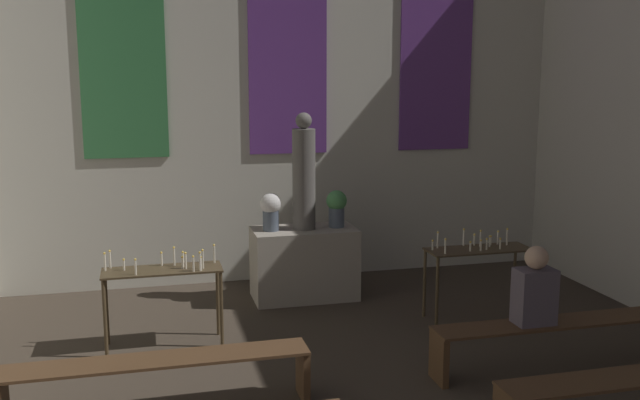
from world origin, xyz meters
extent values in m
cube|color=beige|center=(0.00, 9.13, 2.67)|extent=(7.62, 0.12, 5.33)
cube|color=#33723F|center=(-2.07, 9.05, 3.20)|extent=(1.03, 0.03, 2.98)
cube|color=#60337F|center=(0.00, 9.05, 3.20)|extent=(1.03, 0.03, 2.98)
cube|color=#60337F|center=(2.07, 9.05, 3.20)|extent=(1.03, 0.03, 2.98)
cube|color=gray|center=(0.00, 8.13, 0.44)|extent=(1.27, 0.67, 0.88)
cylinder|color=#5B5651|center=(0.00, 8.13, 1.49)|extent=(0.28, 0.28, 1.22)
sphere|color=#5B5651|center=(0.00, 8.13, 2.20)|extent=(0.20, 0.20, 0.20)
cylinder|color=#4C5666|center=(-0.41, 8.13, 1.00)|extent=(0.19, 0.19, 0.24)
sphere|color=silver|center=(-0.41, 8.13, 1.21)|extent=(0.25, 0.25, 0.25)
cylinder|color=#4C5666|center=(0.41, 8.13, 1.00)|extent=(0.19, 0.19, 0.24)
sphere|color=#4C9351|center=(0.41, 8.13, 1.21)|extent=(0.25, 0.25, 0.25)
cube|color=#473823|center=(-1.74, 6.93, 0.80)|extent=(1.19, 0.41, 0.02)
cylinder|color=#473823|center=(-2.31, 6.76, 0.40)|extent=(0.04, 0.04, 0.79)
cylinder|color=#473823|center=(-1.17, 6.76, 0.40)|extent=(0.04, 0.04, 0.79)
cylinder|color=#473823|center=(-2.31, 7.11, 0.40)|extent=(0.04, 0.04, 0.79)
cylinder|color=#473823|center=(-1.17, 7.11, 0.40)|extent=(0.04, 0.04, 0.79)
cylinder|color=silver|center=(-1.44, 6.77, 0.88)|extent=(0.02, 0.02, 0.14)
sphere|color=#F9CC4C|center=(-1.44, 6.77, 0.96)|extent=(0.02, 0.02, 0.02)
cylinder|color=silver|center=(-1.37, 6.78, 0.87)|extent=(0.02, 0.02, 0.13)
sphere|color=#F9CC4C|center=(-1.37, 6.78, 0.95)|extent=(0.02, 0.02, 0.02)
cylinder|color=silver|center=(-2.11, 6.98, 0.86)|extent=(0.02, 0.02, 0.10)
sphere|color=#F9CC4C|center=(-2.11, 6.98, 0.92)|extent=(0.02, 0.02, 0.02)
cylinder|color=silver|center=(-1.53, 6.96, 0.88)|extent=(0.02, 0.02, 0.14)
sphere|color=#F9CC4C|center=(-1.53, 6.96, 0.97)|extent=(0.02, 0.02, 0.02)
cylinder|color=silver|center=(-1.37, 6.78, 0.90)|extent=(0.02, 0.02, 0.18)
sphere|color=#F9CC4C|center=(-1.37, 6.78, 1.00)|extent=(0.02, 0.02, 0.02)
cylinder|color=silver|center=(-1.20, 7.05, 0.90)|extent=(0.02, 0.02, 0.18)
sphere|color=#F9CC4C|center=(-1.20, 7.05, 1.00)|extent=(0.02, 0.02, 0.02)
cylinder|color=silver|center=(-2.29, 7.00, 0.89)|extent=(0.02, 0.02, 0.17)
sphere|color=#F9CC4C|center=(-2.29, 7.00, 0.99)|extent=(0.02, 0.02, 0.02)
cylinder|color=silver|center=(-1.51, 6.88, 0.89)|extent=(0.02, 0.02, 0.15)
sphere|color=#F9CC4C|center=(-1.51, 6.88, 0.97)|extent=(0.02, 0.02, 0.02)
cylinder|color=silver|center=(-1.34, 6.85, 0.90)|extent=(0.02, 0.02, 0.18)
sphere|color=#F9CC4C|center=(-1.34, 6.85, 1.00)|extent=(0.02, 0.02, 0.02)
cylinder|color=silver|center=(-2.00, 6.78, 0.88)|extent=(0.02, 0.02, 0.14)
sphere|color=#F9CC4C|center=(-2.00, 6.78, 0.97)|extent=(0.02, 0.02, 0.02)
cylinder|color=silver|center=(-1.61, 7.04, 0.90)|extent=(0.02, 0.02, 0.18)
sphere|color=#F9CC4C|center=(-1.61, 7.04, 1.00)|extent=(0.02, 0.02, 0.02)
cylinder|color=silver|center=(-1.54, 6.91, 0.86)|extent=(0.02, 0.02, 0.11)
sphere|color=#F9CC4C|center=(-1.54, 6.91, 0.93)|extent=(0.02, 0.02, 0.02)
cylinder|color=silver|center=(-1.74, 7.06, 0.87)|extent=(0.02, 0.02, 0.13)
sphere|color=#F9CC4C|center=(-1.74, 7.06, 0.95)|extent=(0.02, 0.02, 0.02)
cylinder|color=silver|center=(-2.25, 7.10, 0.89)|extent=(0.02, 0.02, 0.17)
sphere|color=#F9CC4C|center=(-2.25, 7.10, 0.99)|extent=(0.02, 0.02, 0.02)
cube|color=#473823|center=(1.74, 6.93, 0.80)|extent=(1.19, 0.41, 0.02)
cylinder|color=#473823|center=(1.17, 6.76, 0.40)|extent=(0.04, 0.04, 0.79)
cylinder|color=#473823|center=(2.31, 6.76, 0.40)|extent=(0.04, 0.04, 0.79)
cylinder|color=#473823|center=(1.17, 7.11, 0.40)|extent=(0.04, 0.04, 0.79)
cylinder|color=#473823|center=(2.31, 7.11, 0.40)|extent=(0.04, 0.04, 0.79)
cylinder|color=silver|center=(1.71, 6.83, 0.86)|extent=(0.02, 0.02, 0.11)
sphere|color=#F9CC4C|center=(1.71, 6.83, 0.93)|extent=(0.02, 0.02, 0.02)
cylinder|color=silver|center=(1.76, 7.09, 0.87)|extent=(0.02, 0.02, 0.12)
sphere|color=#F9CC4C|center=(1.76, 7.09, 0.94)|extent=(0.02, 0.02, 0.02)
cylinder|color=silver|center=(1.80, 7.01, 0.90)|extent=(0.02, 0.02, 0.17)
sphere|color=#F9CC4C|center=(1.80, 7.01, 0.99)|extent=(0.02, 0.02, 0.02)
cylinder|color=silver|center=(2.13, 7.00, 0.90)|extent=(0.02, 0.02, 0.18)
sphere|color=#F9CC4C|center=(2.13, 7.00, 1.00)|extent=(0.02, 0.02, 0.02)
cylinder|color=silver|center=(1.80, 6.87, 0.87)|extent=(0.02, 0.02, 0.11)
sphere|color=#F9CC4C|center=(1.80, 6.87, 0.93)|extent=(0.02, 0.02, 0.02)
cylinder|color=silver|center=(1.59, 6.84, 0.86)|extent=(0.02, 0.02, 0.09)
sphere|color=#F9CC4C|center=(1.59, 6.84, 0.92)|extent=(0.02, 0.02, 0.02)
cylinder|color=silver|center=(1.30, 7.07, 0.90)|extent=(0.02, 0.02, 0.17)
sphere|color=#F9CC4C|center=(1.30, 7.07, 0.99)|extent=(0.02, 0.02, 0.02)
cylinder|color=silver|center=(1.28, 6.81, 0.89)|extent=(0.02, 0.02, 0.15)
sphere|color=#F9CC4C|center=(1.28, 6.81, 0.97)|extent=(0.02, 0.02, 0.02)
cylinder|color=silver|center=(1.21, 7.00, 0.86)|extent=(0.02, 0.02, 0.10)
sphere|color=#F9CC4C|center=(1.21, 7.00, 0.92)|extent=(0.02, 0.02, 0.02)
cylinder|color=silver|center=(2.04, 7.06, 0.88)|extent=(0.02, 0.02, 0.14)
sphere|color=#F9CC4C|center=(2.04, 7.06, 0.96)|extent=(0.02, 0.02, 0.02)
cylinder|color=silver|center=(1.95, 7.05, 0.86)|extent=(0.02, 0.02, 0.09)
sphere|color=#F9CC4C|center=(1.95, 7.05, 0.91)|extent=(0.02, 0.02, 0.02)
cylinder|color=silver|center=(1.90, 6.98, 0.87)|extent=(0.02, 0.02, 0.11)
sphere|color=#F9CC4C|center=(1.90, 6.98, 0.93)|extent=(0.02, 0.02, 0.02)
cylinder|color=silver|center=(1.64, 7.11, 0.90)|extent=(0.02, 0.02, 0.18)
sphere|color=#F9CC4C|center=(1.64, 7.11, 1.00)|extent=(0.02, 0.02, 0.02)
cylinder|color=silver|center=(1.96, 6.86, 0.86)|extent=(0.02, 0.02, 0.11)
sphere|color=#F9CC4C|center=(1.96, 6.86, 0.93)|extent=(0.02, 0.02, 0.02)
cube|color=#4C331E|center=(-1.83, 5.44, 0.46)|extent=(2.46, 0.36, 0.03)
cube|color=#4C331E|center=(-0.63, 5.44, 0.22)|extent=(0.06, 0.32, 0.45)
cube|color=#4C331E|center=(1.83, 5.44, 0.46)|extent=(2.46, 0.36, 0.03)
cube|color=#4C331E|center=(0.63, 5.44, 0.22)|extent=(0.06, 0.32, 0.45)
cube|color=#564C56|center=(1.56, 5.44, 0.73)|extent=(0.36, 0.24, 0.52)
sphere|color=tan|center=(1.56, 5.44, 1.10)|extent=(0.22, 0.22, 0.22)
camera|label=1|loc=(-1.89, -0.18, 2.76)|focal=40.00mm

